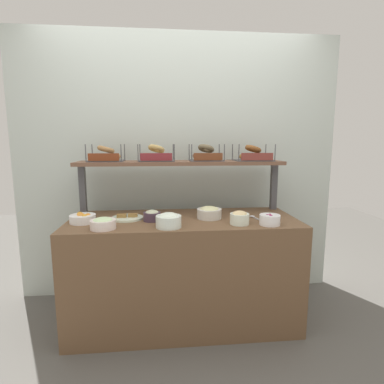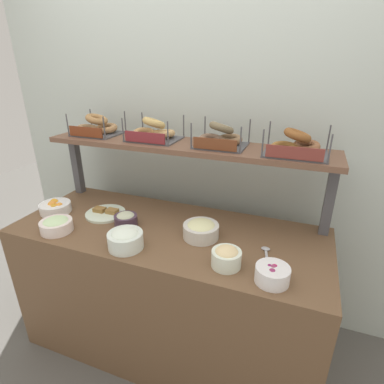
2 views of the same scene
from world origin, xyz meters
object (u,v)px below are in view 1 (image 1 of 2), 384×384
at_px(bowl_scallion_spread, 103,223).
at_px(bowl_tuna_salad, 152,215).
at_px(bagel_basket_everything, 106,156).
at_px(bagel_basket_cinnamon_raisin, 253,155).
at_px(bowl_beet_salad, 270,219).
at_px(bagel_basket_sesame, 156,155).
at_px(serving_spoon_near_plate, 255,217).
at_px(bowl_potato_salad, 209,212).
at_px(bowl_fruit_salad, 83,218).
at_px(bagel_basket_poppy, 206,155).
at_px(bowl_cream_cheese, 169,220).
at_px(serving_plate_white, 127,218).
at_px(bowl_egg_salad, 240,218).

bearing_deg(bowl_scallion_spread, bowl_tuna_salad, 29.85).
bearing_deg(bagel_basket_everything, bagel_basket_cinnamon_raisin, -1.67).
xyz_separation_m(bowl_beet_salad, bagel_basket_sesame, (-0.81, 0.52, 0.44)).
bearing_deg(bagel_basket_sesame, serving_spoon_near_plate, -23.44).
height_order(bowl_potato_salad, bagel_basket_everything, bagel_basket_everything).
bearing_deg(serving_spoon_near_plate, bowl_fruit_salad, -179.92).
bearing_deg(bagel_basket_poppy, bowl_cream_cheese, -122.94).
bearing_deg(bagel_basket_everything, serving_spoon_near_plate, -15.88).
distance_m(bagel_basket_everything, bagel_basket_sesame, 0.41).
bearing_deg(bagel_basket_everything, serving_plate_white, -53.96).
relative_size(bowl_cream_cheese, bowl_tuna_salad, 1.36).
xyz_separation_m(bowl_cream_cheese, bowl_scallion_spread, (-0.45, 0.00, -0.01)).
relative_size(bowl_tuna_salad, bagel_basket_sesame, 0.43).
bearing_deg(bowl_fruit_salad, bowl_cream_cheese, -16.60).
height_order(bowl_beet_salad, bowl_cream_cheese, bowl_cream_cheese).
relative_size(bowl_egg_salad, bowl_scallion_spread, 0.80).
bearing_deg(serving_spoon_near_plate, bowl_egg_salad, -135.94).
height_order(bowl_egg_salad, bagel_basket_cinnamon_raisin, bagel_basket_cinnamon_raisin).
xyz_separation_m(bagel_basket_sesame, bagel_basket_poppy, (0.42, -0.00, -0.00)).
xyz_separation_m(bowl_egg_salad, bowl_tuna_salad, (-0.63, 0.16, -0.01)).
height_order(bowl_beet_salad, bagel_basket_cinnamon_raisin, bagel_basket_cinnamon_raisin).
xyz_separation_m(bowl_fruit_salad, serving_spoon_near_plate, (1.30, 0.00, -0.03)).
height_order(serving_spoon_near_plate, bagel_basket_cinnamon_raisin, bagel_basket_cinnamon_raisin).
height_order(bowl_cream_cheese, bowl_tuna_salad, bowl_cream_cheese).
distance_m(bowl_cream_cheese, bowl_tuna_salad, 0.23).
bearing_deg(bowl_beet_salad, bagel_basket_poppy, 127.12).
height_order(bowl_tuna_salad, bowl_scallion_spread, bowl_tuna_salad).
height_order(bowl_tuna_salad, bagel_basket_poppy, bagel_basket_poppy).
bearing_deg(serving_plate_white, bowl_fruit_salad, -165.66).
bearing_deg(bowl_scallion_spread, bowl_egg_salad, 1.71).
xyz_separation_m(bowl_tuna_salad, bowl_scallion_spread, (-0.33, -0.19, -0.00)).
distance_m(bowl_scallion_spread, serving_spoon_near_plate, 1.14).
relative_size(bagel_basket_poppy, bagel_basket_cinnamon_raisin, 0.92).
height_order(bowl_tuna_salad, bagel_basket_sesame, bagel_basket_sesame).
relative_size(bowl_potato_salad, bagel_basket_cinnamon_raisin, 0.61).
distance_m(bowl_egg_salad, bagel_basket_cinnamon_raisin, 0.66).
height_order(bowl_potato_salad, bagel_basket_poppy, bagel_basket_poppy).
bearing_deg(serving_plate_white, bagel_basket_everything, 126.04).
bearing_deg(bowl_beet_salad, bowl_egg_salad, 169.93).
bearing_deg(serving_spoon_near_plate, bagel_basket_poppy, 136.42).
bearing_deg(bowl_beet_salad, serving_spoon_near_plate, 104.73).
bearing_deg(serving_spoon_near_plate, bagel_basket_cinnamon_raisin, 78.76).
xyz_separation_m(bowl_potato_salad, bowl_fruit_salad, (-0.95, -0.04, -0.01)).
bearing_deg(bagel_basket_cinnamon_raisin, bagel_basket_everything, 178.33).
relative_size(bowl_beet_salad, bowl_cream_cheese, 0.82).
distance_m(serving_spoon_near_plate, bagel_basket_sesame, 0.95).
xyz_separation_m(bagel_basket_everything, bagel_basket_poppy, (0.83, -0.01, 0.00)).
height_order(bowl_cream_cheese, bowl_scallion_spread, bowl_cream_cheese).
bearing_deg(bowl_cream_cheese, serving_spoon_near_plate, 15.66).
height_order(bowl_potato_salad, bowl_scallion_spread, bowl_potato_salad).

